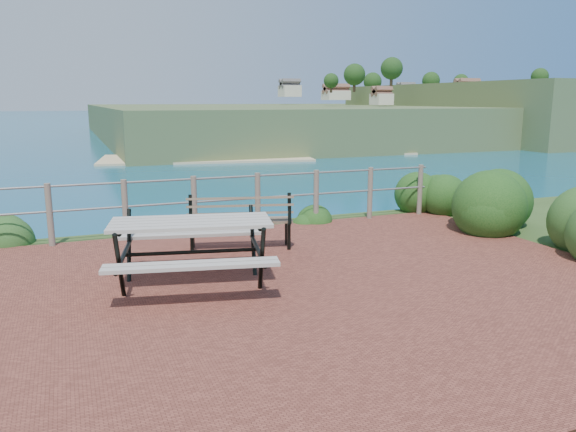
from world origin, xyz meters
name	(u,v)px	position (x,y,z in m)	size (l,w,h in m)	color
ground	(256,296)	(0.00, 0.00, 0.00)	(10.00, 7.00, 0.12)	brown
ocean	(69,107)	(0.00, 200.00, 0.00)	(1200.00, 1200.00, 0.00)	#167985
safety_railing	(194,202)	(0.00, 3.35, 0.57)	(9.40, 0.10, 1.00)	#6B5B4C
distant_bay	(478,108)	(173.07, 202.61, -1.52)	(290.00, 232.36, 24.00)	#465C2E
picnic_table	(192,246)	(-0.63, 0.62, 0.52)	(2.07, 1.66, 0.82)	#A49D93
park_bench	(240,212)	(0.44, 2.09, 0.60)	(1.65, 0.79, 0.90)	brown
shrub_right_front	(488,228)	(5.10, 1.90, 0.00)	(1.29, 1.29, 1.84)	#123D13
shrub_right_edge	(431,211)	(5.04, 3.55, 0.00)	(1.09, 1.09, 1.55)	#123D13
shrub_lip_west	(10,241)	(-2.97, 4.05, 0.00)	(0.88, 0.88, 0.66)	#294F1D
shrub_lip_east	(307,220)	(2.26, 3.69, 0.00)	(0.70, 0.70, 0.41)	#123D13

